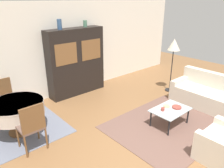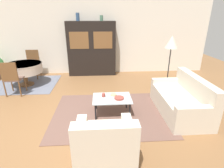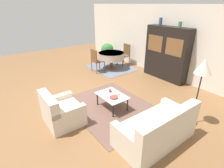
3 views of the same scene
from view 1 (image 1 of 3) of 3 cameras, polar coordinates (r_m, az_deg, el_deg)
ground_plane at (r=4.47m, az=10.45°, el=-17.19°), size 14.00×14.00×0.00m
wall_back at (r=6.51m, az=-14.60°, el=8.33°), size 10.00×0.06×2.70m
area_rug at (r=5.34m, az=14.25°, el=-10.33°), size 2.64×2.09×0.01m
dining_rug at (r=5.38m, az=-23.57°, el=-11.39°), size 2.03×1.71×0.01m
couch at (r=6.51m, az=23.40°, el=-2.47°), size 0.88×1.71×0.87m
coffee_table at (r=5.19m, az=14.96°, el=-6.78°), size 0.87×0.61×0.40m
display_cabinet at (r=6.61m, az=-9.37°, el=5.71°), size 1.76×0.42×1.97m
dining_table at (r=5.07m, az=-23.71°, el=-5.98°), size 1.15×1.15×0.72m
dining_chair_near at (r=4.40m, az=-20.25°, el=-10.01°), size 0.44×0.44×0.99m
dining_chair_far at (r=5.79m, az=-26.26°, el=-3.17°), size 0.44×0.44×0.99m
floor_lamp at (r=6.83m, az=15.85°, el=9.30°), size 0.37×0.37×1.65m
cup at (r=5.04m, az=13.12°, el=-6.43°), size 0.08×0.08×0.08m
bowl at (r=5.25m, az=16.55°, el=-5.84°), size 0.21×0.21×0.04m
bowl_small at (r=5.26m, az=14.09°, el=-5.58°), size 0.15×0.15×0.03m
vase_tall at (r=6.18m, az=-13.58°, el=14.92°), size 0.12×0.12×0.27m
vase_short at (r=6.62m, az=-7.04°, el=15.39°), size 0.11×0.11×0.19m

